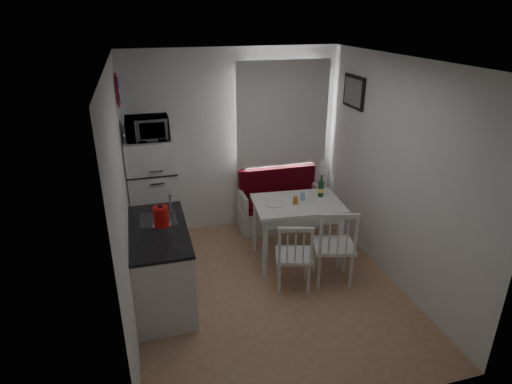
% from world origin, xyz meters
% --- Properties ---
extents(floor, '(3.00, 3.50, 0.02)m').
position_xyz_m(floor, '(0.00, 0.00, 0.00)').
color(floor, '#AB7B5B').
rests_on(floor, ground).
extents(ceiling, '(3.00, 3.50, 0.02)m').
position_xyz_m(ceiling, '(0.00, 0.00, 2.60)').
color(ceiling, white).
rests_on(ceiling, wall_back).
extents(wall_back, '(3.00, 0.02, 2.60)m').
position_xyz_m(wall_back, '(0.00, 1.75, 1.30)').
color(wall_back, white).
rests_on(wall_back, floor).
extents(wall_front, '(3.00, 0.02, 2.60)m').
position_xyz_m(wall_front, '(0.00, -1.75, 1.30)').
color(wall_front, white).
rests_on(wall_front, floor).
extents(wall_left, '(0.02, 3.50, 2.60)m').
position_xyz_m(wall_left, '(-1.50, 0.00, 1.30)').
color(wall_left, white).
rests_on(wall_left, floor).
extents(wall_right, '(0.02, 3.50, 2.60)m').
position_xyz_m(wall_right, '(1.50, 0.00, 1.30)').
color(wall_right, white).
rests_on(wall_right, floor).
extents(window, '(1.22, 0.06, 1.47)m').
position_xyz_m(window, '(0.70, 1.72, 1.62)').
color(window, white).
rests_on(window, wall_back).
extents(curtain, '(1.35, 0.02, 1.50)m').
position_xyz_m(curtain, '(0.70, 1.65, 1.68)').
color(curtain, white).
rests_on(curtain, wall_back).
extents(kitchen_counter, '(0.62, 1.32, 1.16)m').
position_xyz_m(kitchen_counter, '(-1.20, 0.16, 0.46)').
color(kitchen_counter, white).
rests_on(kitchen_counter, floor).
extents(wall_sign, '(0.03, 0.40, 0.40)m').
position_xyz_m(wall_sign, '(-1.47, 1.45, 2.15)').
color(wall_sign, navy).
rests_on(wall_sign, wall_left).
extents(picture_frame, '(0.04, 0.52, 0.42)m').
position_xyz_m(picture_frame, '(1.48, 1.10, 2.05)').
color(picture_frame, black).
rests_on(picture_frame, wall_right).
extents(bench, '(1.23, 0.47, 0.88)m').
position_xyz_m(bench, '(0.63, 1.51, 0.29)').
color(bench, white).
rests_on(bench, floor).
extents(dining_table, '(1.15, 0.86, 0.82)m').
position_xyz_m(dining_table, '(0.54, 0.56, 0.73)').
color(dining_table, white).
rests_on(dining_table, floor).
extents(chair_left, '(0.51, 0.50, 0.47)m').
position_xyz_m(chair_left, '(0.29, -0.10, 0.54)').
color(chair_left, white).
rests_on(chair_left, floor).
extents(chair_right, '(0.56, 0.55, 0.53)m').
position_xyz_m(chair_right, '(0.79, -0.11, 0.61)').
color(chair_right, white).
rests_on(chair_right, floor).
extents(fridge, '(0.62, 0.62, 1.54)m').
position_xyz_m(fridge, '(-1.18, 1.40, 0.77)').
color(fridge, white).
rests_on(fridge, floor).
extents(microwave, '(0.52, 0.35, 0.29)m').
position_xyz_m(microwave, '(-1.18, 1.35, 1.69)').
color(microwave, white).
rests_on(microwave, fridge).
extents(kettle, '(0.20, 0.20, 0.26)m').
position_xyz_m(kettle, '(-1.15, 0.17, 1.03)').
color(kettle, red).
rests_on(kettle, kitchen_counter).
extents(wine_bottle, '(0.07, 0.07, 0.29)m').
position_xyz_m(wine_bottle, '(0.89, 0.66, 0.96)').
color(wine_bottle, '#133D19').
rests_on(wine_bottle, dining_table).
extents(drinking_glass_orange, '(0.06, 0.06, 0.10)m').
position_xyz_m(drinking_glass_orange, '(0.49, 0.51, 0.87)').
color(drinking_glass_orange, '#C67F21').
rests_on(drinking_glass_orange, dining_table).
extents(drinking_glass_blue, '(0.06, 0.06, 0.10)m').
position_xyz_m(drinking_glass_blue, '(0.62, 0.61, 0.87)').
color(drinking_glass_blue, '#8EBBF1').
rests_on(drinking_glass_blue, dining_table).
extents(plate, '(0.23, 0.23, 0.02)m').
position_xyz_m(plate, '(0.24, 0.58, 0.83)').
color(plate, white).
rests_on(plate, dining_table).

